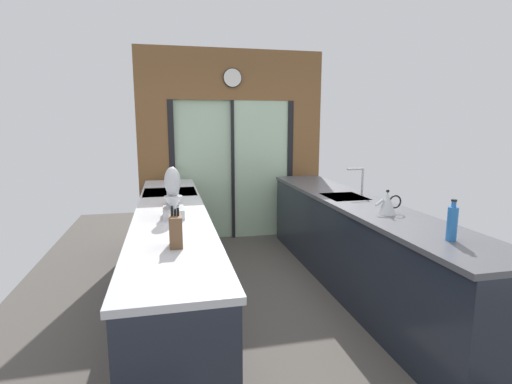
{
  "coord_description": "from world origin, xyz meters",
  "views": [
    {
      "loc": [
        -0.92,
        -3.22,
        1.69
      ],
      "look_at": [
        -0.01,
        0.81,
        0.96
      ],
      "focal_mm": 27.54,
      "sensor_mm": 36.0,
      "label": 1
    }
  ],
  "objects": [
    {
      "name": "ground_plane",
      "position": [
        0.0,
        0.6,
        -0.01
      ],
      "size": [
        5.04,
        7.6,
        0.02
      ],
      "primitive_type": "cube",
      "color": "#4C4742"
    },
    {
      "name": "back_wall_unit",
      "position": [
        0.0,
        2.4,
        1.52
      ],
      "size": [
        2.64,
        0.12,
        2.7
      ],
      "color": "brown",
      "rests_on": "ground_plane"
    },
    {
      "name": "left_counter_run",
      "position": [
        -0.91,
        0.13,
        0.47
      ],
      "size": [
        0.62,
        3.8,
        0.92
      ],
      "color": "#1E232D",
      "rests_on": "ground_plane"
    },
    {
      "name": "right_counter_run",
      "position": [
        0.91,
        0.3,
        0.46
      ],
      "size": [
        0.62,
        3.8,
        0.92
      ],
      "color": "#1E232D",
      "rests_on": "ground_plane"
    },
    {
      "name": "sink_faucet",
      "position": [
        1.06,
        0.55,
        1.12
      ],
      "size": [
        0.19,
        0.02,
        0.3
      ],
      "color": "#B7BABC",
      "rests_on": "right_counter_run"
    },
    {
      "name": "oven_range",
      "position": [
        -0.91,
        1.25,
        0.46
      ],
      "size": [
        0.6,
        0.6,
        0.92
      ],
      "color": "#B7BABC",
      "rests_on": "ground_plane"
    },
    {
      "name": "mixing_bowl",
      "position": [
        -0.89,
        0.54,
        0.96
      ],
      "size": [
        0.14,
        0.14,
        0.07
      ],
      "color": "#BC4C38",
      "rests_on": "left_counter_run"
    },
    {
      "name": "knife_block",
      "position": [
        -0.89,
        -0.79,
        1.02
      ],
      "size": [
        0.08,
        0.14,
        0.26
      ],
      "color": "brown",
      "rests_on": "left_counter_run"
    },
    {
      "name": "stand_mixer",
      "position": [
        -0.89,
        -0.0,
        1.08
      ],
      "size": [
        0.17,
        0.27,
        0.42
      ],
      "color": "#B7BABC",
      "rests_on": "left_counter_run"
    },
    {
      "name": "kettle",
      "position": [
        0.89,
        -0.27,
        1.01
      ],
      "size": [
        0.25,
        0.16,
        0.21
      ],
      "color": "#B7BABC",
      "rests_on": "right_counter_run"
    },
    {
      "name": "soap_bottle",
      "position": [
        0.89,
        -1.06,
        1.04
      ],
      "size": [
        0.07,
        0.07,
        0.28
      ],
      "color": "#286BB7",
      "rests_on": "right_counter_run"
    }
  ]
}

